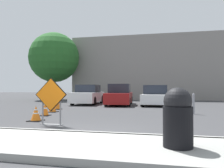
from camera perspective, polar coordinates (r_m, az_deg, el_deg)
ground_plane at (r=15.55m, az=4.49°, el=-5.77°), size 96.00×96.00×0.00m
sidewalk_strip at (r=4.91m, az=-13.30°, el=-15.00°), size 27.78×2.09×0.14m
curb_lip at (r=5.85m, az=-8.80°, el=-12.75°), size 27.78×0.20×0.14m
road_closed_sign at (r=7.75m, az=-15.65°, el=-3.68°), size 1.16×0.20×1.62m
traffic_cone_nearest at (r=8.92m, az=-19.27°, el=-7.31°), size 0.51×0.51×0.59m
traffic_cone_second at (r=10.49m, az=-17.07°, el=-6.11°), size 0.43×0.43×0.69m
traffic_cone_third at (r=12.00m, az=-15.32°, el=-5.49°), size 0.52×0.52×0.69m
traffic_cone_fourth at (r=13.43m, az=-14.01°, el=-4.73°), size 0.43×0.43×0.83m
parked_car_nearest at (r=17.69m, az=-6.28°, el=-2.91°), size 2.07×4.60×1.54m
parked_car_second at (r=16.52m, az=1.97°, el=-3.02°), size 2.04×4.46×1.58m
parked_car_third at (r=16.57m, az=11.29°, el=-3.13°), size 2.01×4.22×1.49m
trash_bin at (r=4.36m, az=16.80°, el=-8.24°), size 0.56×0.56×1.13m
bollard_nearest at (r=11.32m, az=20.50°, el=-4.73°), size 0.12×0.12×1.00m
building_facade_backdrop at (r=26.34m, az=13.17°, el=3.92°), size 20.65×5.00×7.14m
street_tree_behind_lot at (r=25.22m, az=-14.84°, el=6.71°), size 5.49×5.49×7.44m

